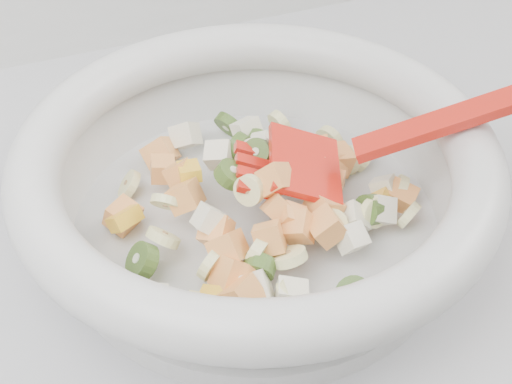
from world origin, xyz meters
name	(u,v)px	position (x,y,z in m)	size (l,w,h in m)	color
mixing_bowl	(257,182)	(0.13, 1.39, 0.96)	(0.47, 0.37, 0.16)	beige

